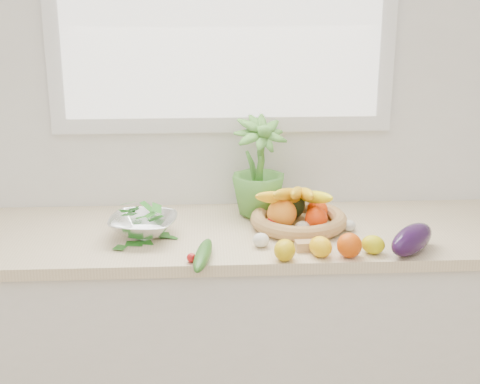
{
  "coord_description": "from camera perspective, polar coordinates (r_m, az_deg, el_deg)",
  "views": [
    {
      "loc": [
        -0.07,
        -0.3,
        1.75
      ],
      "look_at": [
        0.05,
        1.93,
        1.05
      ],
      "focal_mm": 50.0,
      "sensor_mm": 36.0,
      "label": 1
    }
  ],
  "objects": [
    {
      "name": "back_wall",
      "position": [
        2.58,
        -1.51,
        8.5
      ],
      "size": [
        4.5,
        0.02,
        2.7
      ],
      "primitive_type": "cube",
      "color": "white",
      "rests_on": "ground"
    },
    {
      "name": "counter_cabinet",
      "position": [
        2.61,
        -1.15,
        -12.97
      ],
      "size": [
        2.2,
        0.58,
        0.86
      ],
      "primitive_type": "cube",
      "color": "silver",
      "rests_on": "ground"
    },
    {
      "name": "countertop",
      "position": [
        2.41,
        -1.21,
        -3.73
      ],
      "size": [
        2.24,
        0.62,
        0.04
      ],
      "primitive_type": "cube",
      "color": "beige",
      "rests_on": "counter_cabinet"
    },
    {
      "name": "orange_loose",
      "position": [
        2.19,
        9.32,
        -4.51
      ],
      "size": [
        0.1,
        0.1,
        0.08
      ],
      "primitive_type": "sphere",
      "rotation": [
        0.0,
        0.0,
        -0.35
      ],
      "color": "#D94A06",
      "rests_on": "countertop"
    },
    {
      "name": "lemon_a",
      "position": [
        2.19,
        6.89,
        -4.66
      ],
      "size": [
        0.1,
        0.11,
        0.07
      ],
      "primitive_type": "ellipsoid",
      "rotation": [
        0.0,
        0.0,
        0.47
      ],
      "color": "yellow",
      "rests_on": "countertop"
    },
    {
      "name": "lemon_b",
      "position": [
        2.15,
        3.84,
        -4.97
      ],
      "size": [
        0.08,
        0.1,
        0.07
      ],
      "primitive_type": "ellipsoid",
      "rotation": [
        0.0,
        0.0,
        -0.18
      ],
      "color": "gold",
      "rests_on": "countertop"
    },
    {
      "name": "lemon_c",
      "position": [
        2.24,
        11.29,
        -4.42
      ],
      "size": [
        0.1,
        0.09,
        0.06
      ],
      "primitive_type": "ellipsoid",
      "rotation": [
        0.0,
        0.0,
        1.03
      ],
      "color": "#D1C70B",
      "rests_on": "countertop"
    },
    {
      "name": "apple",
      "position": [
        2.39,
        3.16,
        -2.58
      ],
      "size": [
        0.09,
        0.09,
        0.07
      ],
      "primitive_type": "sphere",
      "rotation": [
        0.0,
        0.0,
        -0.31
      ],
      "color": "#B30E0F",
      "rests_on": "countertop"
    },
    {
      "name": "ginger",
      "position": [
        2.24,
        6.04,
        -4.57
      ],
      "size": [
        0.1,
        0.05,
        0.03
      ],
      "primitive_type": "cube",
      "rotation": [
        0.0,
        0.0,
        0.08
      ],
      "color": "tan",
      "rests_on": "countertop"
    },
    {
      "name": "garlic_a",
      "position": [
        2.37,
        5.37,
        -3.05
      ],
      "size": [
        0.06,
        0.06,
        0.05
      ],
      "primitive_type": "ellipsoid",
      "rotation": [
        0.0,
        0.0,
        0.05
      ],
      "color": "white",
      "rests_on": "countertop"
    },
    {
      "name": "garlic_b",
      "position": [
        2.43,
        9.29,
        -2.85
      ],
      "size": [
        0.05,
        0.05,
        0.04
      ],
      "primitive_type": "ellipsoid",
      "rotation": [
        0.0,
        0.0,
        -0.13
      ],
      "color": "beige",
      "rests_on": "countertop"
    },
    {
      "name": "garlic_c",
      "position": [
        2.25,
        1.8,
        -4.12
      ],
      "size": [
        0.07,
        0.07,
        0.05
      ],
      "primitive_type": "ellipsoid",
      "rotation": [
        0.0,
        0.0,
        0.27
      ],
      "color": "silver",
      "rests_on": "countertop"
    },
    {
      "name": "eggplant",
      "position": [
        2.27,
        14.46,
        -3.93
      ],
      "size": [
        0.23,
        0.23,
        0.09
      ],
      "primitive_type": "ellipsoid",
      "rotation": [
        0.0,
        0.0,
        -0.74
      ],
      "color": "#240E33",
      "rests_on": "countertop"
    },
    {
      "name": "cucumber",
      "position": [
        2.14,
        -3.18,
        -5.39
      ],
      "size": [
        0.09,
        0.26,
        0.05
      ],
      "primitive_type": "ellipsoid",
      "rotation": [
        0.0,
        0.0,
        -0.15
      ],
      "color": "#1C5017",
      "rests_on": "countertop"
    },
    {
      "name": "radish",
      "position": [
        2.14,
        -4.17,
        -5.61
      ],
      "size": [
        0.04,
        0.04,
        0.03
      ],
      "primitive_type": "sphere",
      "rotation": [
        0.0,
        0.0,
        0.41
      ],
      "color": "red",
      "rests_on": "countertop"
    },
    {
      "name": "potted_herb",
      "position": [
        2.5,
        1.6,
        2.23
      ],
      "size": [
        0.27,
        0.27,
        0.37
      ],
      "primitive_type": "imported",
      "rotation": [
        0.0,
        0.0,
        0.36
      ],
      "color": "#488630",
      "rests_on": "countertop"
    },
    {
      "name": "fruit_basket",
      "position": [
        2.43,
        4.96,
        -1.86
      ],
      "size": [
        0.43,
        0.43,
        0.18
      ],
      "color": "#AC884C",
      "rests_on": "countertop"
    },
    {
      "name": "colander_with_spinach",
      "position": [
        2.34,
        -8.26,
        -2.44
      ],
      "size": [
        0.26,
        0.26,
        0.12
      ],
      "color": "white",
      "rests_on": "countertop"
    }
  ]
}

